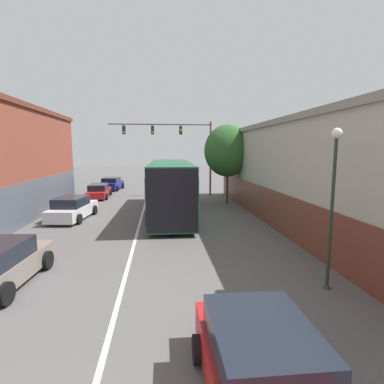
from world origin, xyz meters
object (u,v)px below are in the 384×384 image
at_px(traffic_signal_gantry, 177,140).
at_px(street_lamp, 333,199).
at_px(bus, 171,185).
at_px(hatchback_foreground, 265,375).
at_px(parked_car_left_mid, 112,184).
at_px(parked_car_left_distant, 99,191).
at_px(parked_car_left_near, 73,209).
at_px(street_tree_near, 228,151).

distance_m(traffic_signal_gantry, street_lamp, 20.34).
height_order(bus, hatchback_foreground, bus).
bearing_deg(parked_car_left_mid, parked_car_left_distant, -176.83).
bearing_deg(traffic_signal_gantry, parked_car_left_distant, -175.69).
xyz_separation_m(parked_car_left_near, parked_car_left_distant, (-0.10, 8.67, -0.08)).
height_order(parked_car_left_near, parked_car_left_distant, parked_car_left_near).
xyz_separation_m(hatchback_foreground, parked_car_left_mid, (-6.91, 28.94, -0.03)).
distance_m(hatchback_foreground, parked_car_left_distant, 24.56).
height_order(bus, traffic_signal_gantry, traffic_signal_gantry).
height_order(street_lamp, street_tree_near, street_tree_near).
relative_size(parked_car_left_distant, traffic_signal_gantry, 0.49).
height_order(parked_car_left_distant, street_lamp, street_lamp).
height_order(traffic_signal_gantry, street_lamp, traffic_signal_gantry).
xyz_separation_m(parked_car_left_mid, traffic_signal_gantry, (6.93, -4.92, 4.56)).
bearing_deg(parked_car_left_near, parked_car_left_distant, 7.60).
xyz_separation_m(hatchback_foreground, parked_car_left_distant, (-7.22, 23.48, -0.08)).
height_order(traffic_signal_gantry, street_tree_near, traffic_signal_gantry).
bearing_deg(parked_car_left_near, hatchback_foreground, -147.37).
bearing_deg(hatchback_foreground, parked_car_left_distant, 17.62).
bearing_deg(street_tree_near, parked_car_left_distant, 159.11).
bearing_deg(traffic_signal_gantry, bus, -96.75).
bearing_deg(street_tree_near, bus, -144.19).
xyz_separation_m(parked_car_left_distant, street_lamp, (10.73, -19.35, 2.25)).
relative_size(hatchback_foreground, traffic_signal_gantry, 0.46).
distance_m(bus, street_tree_near, 6.19).
bearing_deg(parked_car_left_distant, hatchback_foreground, -164.96).
height_order(parked_car_left_near, street_tree_near, street_tree_near).
distance_m(hatchback_foreground, parked_car_left_mid, 29.75).
bearing_deg(parked_car_left_mid, parked_car_left_near, -174.43).
relative_size(bus, parked_car_left_near, 2.68).
bearing_deg(bus, street_lamp, -157.99).
relative_size(bus, hatchback_foreground, 2.80).
bearing_deg(street_lamp, street_tree_near, 89.14).
bearing_deg(parked_car_left_near, bus, -72.84).
distance_m(parked_car_left_mid, street_tree_near, 14.80).
relative_size(parked_car_left_mid, street_lamp, 0.83).
distance_m(bus, parked_car_left_distant, 9.92).
distance_m(traffic_signal_gantry, street_tree_near, 6.09).
height_order(parked_car_left_near, parked_car_left_mid, parked_car_left_near).
distance_m(bus, hatchback_foreground, 16.01).
relative_size(parked_car_left_mid, traffic_signal_gantry, 0.43).
bearing_deg(parked_car_left_distant, traffic_signal_gantry, -87.75).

